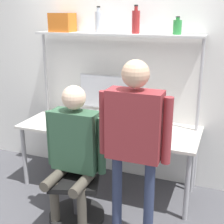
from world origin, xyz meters
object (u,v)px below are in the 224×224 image
Objects in this scene: person_seated at (74,145)px; monitor at (105,94)px; bottle_green at (177,27)px; bottle_clear at (99,22)px; office_chair at (77,192)px; laptop at (99,125)px; storage_box at (62,22)px; bottle_red at (136,21)px; person_standing at (134,131)px; cell_phone at (119,135)px.

monitor is at bearing 93.75° from person_seated.
bottle_clear reaches higher than bottle_green.
bottle_clear is (-0.12, 0.89, 1.63)m from office_chair.
bottle_clear is (-0.88, 0.00, 0.04)m from bottle_green.
storage_box is at bearing 148.80° from laptop.
bottle_clear is (-0.13, 0.93, 1.09)m from person_seated.
bottle_red reaches higher than storage_box.
cell_phone is at bearing 120.88° from person_standing.
bottle_clear is (-0.15, 0.37, 1.09)m from laptop.
laptop is at bearing 162.49° from cell_phone.
monitor is at bearing 177.81° from bottle_red.
person_seated is 4.66× the size of bottle_red.
person_standing reaches higher than office_chair.
bottle_red is at bearing 70.70° from office_chair.
cell_phone is 0.51× the size of bottle_red.
bottle_green is at bearing 44.20° from cell_phone.
person_standing is at bearing -72.80° from bottle_red.
cell_phone is at bearing 56.38° from office_chair.
bottle_green is at bearing 0.00° from bottle_clear.
laptop is 0.20× the size of person_standing.
person_standing is at bearing -40.03° from storage_box.
office_chair is (0.05, -0.91, -0.80)m from monitor.
cell_phone is 1.28m from bottle_green.
bottle_red is at bearing 0.00° from bottle_clear.
monitor is 3.64× the size of bottle_green.
bottle_green is (0.47, 0.46, 1.10)m from cell_phone.
person_seated reaches higher than laptop.
bottle_green reaches higher than person_standing.
bottle_red reaches higher than office_chair.
person_seated is 1.55m from storage_box.
person_standing is at bearing -56.71° from monitor.
person_standing reaches higher than cell_phone.
bottle_green is 0.88m from bottle_clear.
office_chair is 0.55× the size of person_standing.
bottle_red is (0.36, -0.01, 0.84)m from monitor.
person_seated is at bearing -128.63° from bottle_green.
office_chair is 1.94m from storage_box.
bottle_green is (0.75, 0.93, 1.05)m from person_seated.
bottle_red reaches higher than bottle_green.
laptop is 1.80× the size of bottle_green.
bottle_green is (0.76, 0.89, 1.59)m from office_chair.
office_chair is 1.89m from bottle_red.
laptop is at bearing 86.44° from office_chair.
laptop is 1.15× the size of bottle_clear.
bottle_clear is (-0.75, 1.02, 0.84)m from person_standing.
storage_box is at bearing 180.00° from bottle_clear.
storage_box is at bearing -178.51° from monitor.
bottle_green reaches higher than office_chair.
person_standing is 5.85× the size of bottle_clear.
person_seated is at bearing -73.49° from office_chair.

